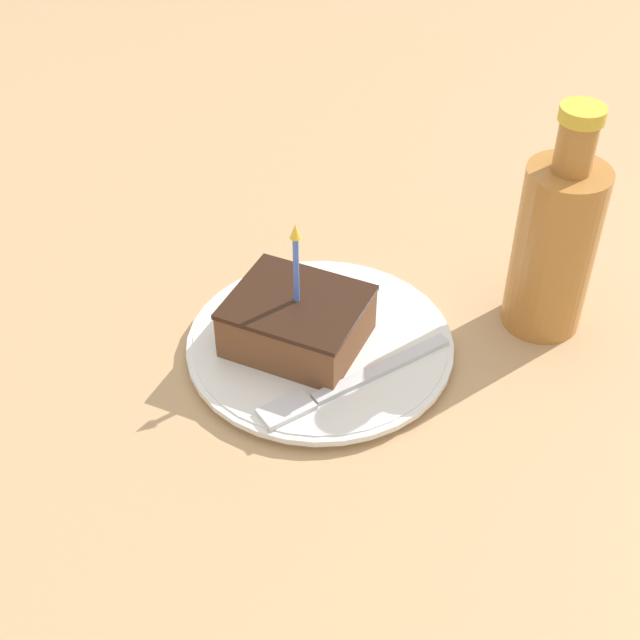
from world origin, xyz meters
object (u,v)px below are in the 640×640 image
Objects in this scene: cake_slice at (297,321)px; bottle at (555,243)px; fork at (347,385)px; plate at (320,345)px.

bottle reaches higher than cake_slice.
bottle is (0.14, -0.19, 0.05)m from cake_slice.
fork is 0.75× the size of bottle.
fork is at bearing 144.09° from bottle.
cake_slice is at bearing 119.07° from plate.
plate is 1.09× the size of bottle.
cake_slice is (-0.01, 0.02, 0.03)m from plate.
plate is 0.04m from cake_slice.
plate is 0.06m from fork.
cake_slice is 0.24m from bottle.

